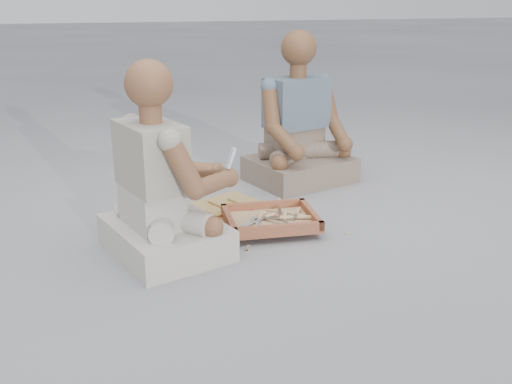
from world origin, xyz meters
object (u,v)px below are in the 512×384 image
object	(u,v)px
carved_panel	(217,212)
companion	(299,133)
craftsman	(162,191)
tool_tray	(271,220)

from	to	relation	value
carved_panel	companion	world-z (taller)	companion
companion	carved_panel	bearing A→B (deg)	19.22
craftsman	companion	xyz separation A→B (m)	(1.04, 0.82, 0.01)
carved_panel	tool_tray	world-z (taller)	tool_tray
carved_panel	companion	xyz separation A→B (m)	(0.68, 0.44, 0.30)
tool_tray	craftsman	size ratio (longest dim) A/B	0.57
carved_panel	tool_tray	distance (m)	0.36
tool_tray	companion	size ratio (longest dim) A/B	0.53
carved_panel	tool_tray	size ratio (longest dim) A/B	1.08
carved_panel	tool_tray	xyz separation A→B (m)	(0.20, -0.30, 0.04)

